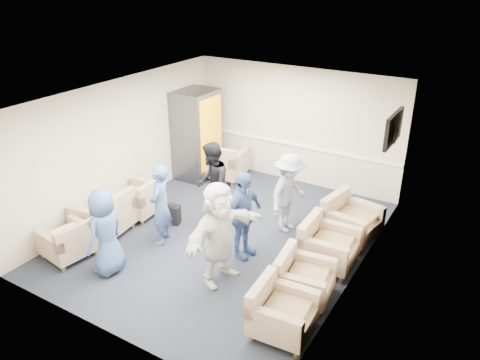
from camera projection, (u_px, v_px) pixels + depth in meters
The scene contains 25 objects.
floor at pixel (225, 236), 8.90m from camera, with size 6.00×6.00×0.00m, color black.
ceiling at pixel (223, 97), 7.77m from camera, with size 6.00×6.00×0.00m, color silver.
back_wall at pixel (295, 126), 10.67m from camera, with size 5.00×0.02×2.70m, color beige.
front_wall at pixel (98, 251), 6.00m from camera, with size 5.00×0.02×2.70m, color beige.
left_wall at pixel (121, 146), 9.50m from camera, with size 0.02×6.00×2.70m, color beige.
right_wall at pixel (361, 205), 7.17m from camera, with size 0.02×6.00×2.70m, color beige.
chair_rail at pixel (294, 145), 10.84m from camera, with size 4.98×0.04×0.06m, color white.
tv at pixel (393, 129), 8.31m from camera, with size 0.10×1.00×0.58m.
armchair_left_near at pixel (69, 242), 8.13m from camera, with size 0.88×0.88×0.62m.
armchair_left_mid at pixel (106, 216), 8.85m from camera, with size 1.01×1.01×0.73m.
armchair_left_far at pixel (140, 200), 9.54m from camera, with size 0.89×0.89×0.67m.
armchair_right_near at pixel (279, 313), 6.45m from camera, with size 0.86×0.86×0.65m.
armchair_right_midnear at pixel (301, 279), 7.15m from camera, with size 0.89×0.89×0.64m.
armchair_right_midfar at pixel (325, 246), 7.94m from camera, with size 0.90×0.90×0.70m.
armchair_right_far at pixel (349, 221), 8.70m from camera, with size 1.04×1.04×0.72m.
armchair_corner at pixel (223, 164), 11.15m from camera, with size 1.05×1.05×0.76m.
vending_machine at pixel (197, 134), 11.03m from camera, with size 0.85×1.00×2.11m.
backpack at pixel (173, 213), 9.23m from camera, with size 0.32×0.27×0.47m.
pillow at pixel (68, 234), 8.06m from camera, with size 0.47×0.35×0.14m, color white.
person_front_left at pixel (105, 232), 7.59m from camera, with size 0.74×0.48×1.51m, color #39538A.
person_mid_left at pixel (160, 205), 8.42m from camera, with size 0.56×0.36×1.52m, color #39538A.
person_back_left at pixel (212, 184), 9.05m from camera, with size 0.81×0.63×1.67m, color black.
person_back_right at pixel (289, 193), 8.80m from camera, with size 1.01×0.58×1.56m, color beige.
person_mid_right at pixel (243, 215), 7.99m from camera, with size 0.94×0.39×1.60m, color #39538A.
person_front_right at pixel (219, 233), 7.33m from camera, with size 1.61×0.51×1.73m, color silver.
Camera 1 is at (4.17, -6.40, 4.70)m, focal length 35.00 mm.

